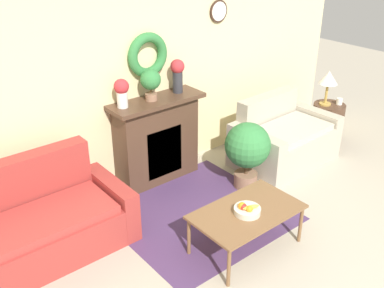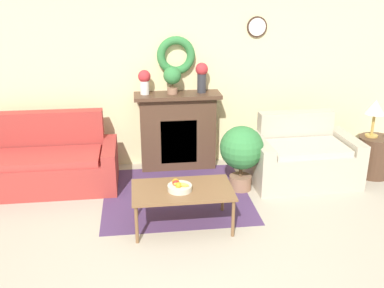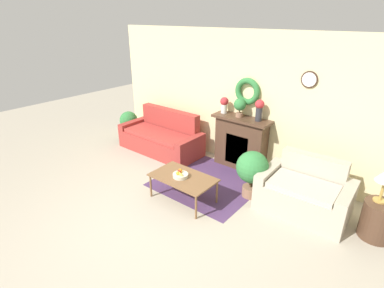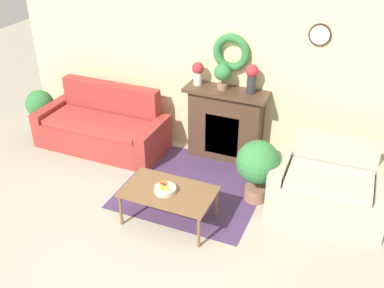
{
  "view_description": "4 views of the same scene",
  "coord_description": "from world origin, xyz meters",
  "px_view_note": "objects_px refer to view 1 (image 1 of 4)",
  "views": [
    {
      "loc": [
        -2.76,
        -1.49,
        2.96
      ],
      "look_at": [
        -0.14,
        1.71,
        0.89
      ],
      "focal_mm": 42.0,
      "sensor_mm": 36.0,
      "label": 1
    },
    {
      "loc": [
        -0.52,
        -3.35,
        2.54
      ],
      "look_at": [
        0.13,
        1.7,
        0.67
      ],
      "focal_mm": 42.0,
      "sensor_mm": 36.0,
      "label": 2
    },
    {
      "loc": [
        2.79,
        -2.34,
        2.93
      ],
      "look_at": [
        -0.27,
        1.43,
        0.83
      ],
      "focal_mm": 28.0,
      "sensor_mm": 36.0,
      "label": 3
    },
    {
      "loc": [
        1.84,
        -2.85,
        3.56
      ],
      "look_at": [
        0.05,
        1.36,
        0.89
      ],
      "focal_mm": 42.0,
      "sensor_mm": 36.0,
      "label": 4
    }
  ],
  "objects_px": {
    "vase_on_mantel_left": "(122,91)",
    "vase_on_mantel_right": "(177,73)",
    "mug": "(339,101)",
    "table_lamp": "(328,79)",
    "coffee_table": "(247,214)",
    "side_table_by_loveseat": "(327,122)",
    "fruit_bowl": "(247,210)",
    "couch_left": "(27,229)",
    "fireplace": "(157,139)",
    "potted_plant_floor_by_loveseat": "(247,148)",
    "potted_plant_on_mantel": "(151,81)",
    "loveseat_right": "(283,139)"
  },
  "relations": [
    {
      "from": "vase_on_mantel_left",
      "to": "vase_on_mantel_right",
      "type": "xyz_separation_m",
      "value": [
        0.78,
        -0.0,
        0.05
      ]
    },
    {
      "from": "mug",
      "to": "vase_on_mantel_left",
      "type": "xyz_separation_m",
      "value": [
        -3.17,
        0.74,
        0.67
      ]
    },
    {
      "from": "table_lamp",
      "to": "coffee_table",
      "type": "bearing_deg",
      "value": -158.41
    },
    {
      "from": "side_table_by_loveseat",
      "to": "table_lamp",
      "type": "height_order",
      "value": "table_lamp"
    },
    {
      "from": "fruit_bowl",
      "to": "vase_on_mantel_left",
      "type": "distance_m",
      "value": 1.9
    },
    {
      "from": "fruit_bowl",
      "to": "vase_on_mantel_left",
      "type": "xyz_separation_m",
      "value": [
        -0.29,
        1.7,
        0.79
      ]
    },
    {
      "from": "couch_left",
      "to": "coffee_table",
      "type": "height_order",
      "value": "couch_left"
    },
    {
      "from": "fireplace",
      "to": "mug",
      "type": "xyz_separation_m",
      "value": [
        2.73,
        -0.73,
        0.05
      ]
    },
    {
      "from": "fireplace",
      "to": "coffee_table",
      "type": "xyz_separation_m",
      "value": [
        -0.12,
        -1.67,
        -0.14
      ]
    },
    {
      "from": "coffee_table",
      "to": "side_table_by_loveseat",
      "type": "height_order",
      "value": "side_table_by_loveseat"
    },
    {
      "from": "vase_on_mantel_right",
      "to": "potted_plant_floor_by_loveseat",
      "type": "relative_size",
      "value": 0.49
    },
    {
      "from": "coffee_table",
      "to": "table_lamp",
      "type": "bearing_deg",
      "value": 21.59
    },
    {
      "from": "coffee_table",
      "to": "potted_plant_on_mantel",
      "type": "height_order",
      "value": "potted_plant_on_mantel"
    },
    {
      "from": "couch_left",
      "to": "side_table_by_loveseat",
      "type": "relative_size",
      "value": 3.56
    },
    {
      "from": "loveseat_right",
      "to": "mug",
      "type": "relative_size",
      "value": 14.83
    },
    {
      "from": "table_lamp",
      "to": "mug",
      "type": "distance_m",
      "value": 0.4
    },
    {
      "from": "fruit_bowl",
      "to": "mug",
      "type": "xyz_separation_m",
      "value": [
        2.88,
        0.96,
        0.11
      ]
    },
    {
      "from": "fireplace",
      "to": "vase_on_mantel_left",
      "type": "relative_size",
      "value": 3.58
    },
    {
      "from": "fruit_bowl",
      "to": "potted_plant_on_mantel",
      "type": "height_order",
      "value": "potted_plant_on_mantel"
    },
    {
      "from": "potted_plant_on_mantel",
      "to": "potted_plant_floor_by_loveseat",
      "type": "xyz_separation_m",
      "value": [
        0.79,
        -0.83,
        -0.78
      ]
    },
    {
      "from": "fireplace",
      "to": "coffee_table",
      "type": "bearing_deg",
      "value": -93.95
    },
    {
      "from": "loveseat_right",
      "to": "vase_on_mantel_left",
      "type": "distance_m",
      "value": 2.34
    },
    {
      "from": "side_table_by_loveseat",
      "to": "potted_plant_floor_by_loveseat",
      "type": "relative_size",
      "value": 0.66
    },
    {
      "from": "fruit_bowl",
      "to": "loveseat_right",
      "type": "bearing_deg",
      "value": 30.24
    },
    {
      "from": "loveseat_right",
      "to": "coffee_table",
      "type": "relative_size",
      "value": 1.29
    },
    {
      "from": "potted_plant_floor_by_loveseat",
      "to": "coffee_table",
      "type": "bearing_deg",
      "value": -135.46
    },
    {
      "from": "mug",
      "to": "couch_left",
      "type": "bearing_deg",
      "value": 176.1
    },
    {
      "from": "loveseat_right",
      "to": "vase_on_mantel_left",
      "type": "bearing_deg",
      "value": 159.6
    },
    {
      "from": "side_table_by_loveseat",
      "to": "table_lamp",
      "type": "bearing_deg",
      "value": 141.34
    },
    {
      "from": "loveseat_right",
      "to": "fruit_bowl",
      "type": "relative_size",
      "value": 5.36
    },
    {
      "from": "side_table_by_loveseat",
      "to": "potted_plant_floor_by_loveseat",
      "type": "height_order",
      "value": "potted_plant_floor_by_loveseat"
    },
    {
      "from": "table_lamp",
      "to": "potted_plant_on_mantel",
      "type": "xyz_separation_m",
      "value": [
        -2.64,
        0.59,
        0.37
      ]
    },
    {
      "from": "fireplace",
      "to": "fruit_bowl",
      "type": "relative_size",
      "value": 4.55
    },
    {
      "from": "fireplace",
      "to": "potted_plant_on_mantel",
      "type": "bearing_deg",
      "value": -167.63
    },
    {
      "from": "couch_left",
      "to": "potted_plant_floor_by_loveseat",
      "type": "relative_size",
      "value": 2.34
    },
    {
      "from": "couch_left",
      "to": "loveseat_right",
      "type": "relative_size",
      "value": 1.41
    },
    {
      "from": "table_lamp",
      "to": "vase_on_mantel_left",
      "type": "distance_m",
      "value": 3.09
    },
    {
      "from": "potted_plant_floor_by_loveseat",
      "to": "potted_plant_on_mantel",
      "type": "bearing_deg",
      "value": 133.55
    },
    {
      "from": "potted_plant_on_mantel",
      "to": "coffee_table",
      "type": "bearing_deg",
      "value": -91.7
    },
    {
      "from": "couch_left",
      "to": "side_table_by_loveseat",
      "type": "height_order",
      "value": "couch_left"
    },
    {
      "from": "fireplace",
      "to": "loveseat_right",
      "type": "height_order",
      "value": "fireplace"
    },
    {
      "from": "couch_left",
      "to": "coffee_table",
      "type": "distance_m",
      "value": 2.12
    },
    {
      "from": "side_table_by_loveseat",
      "to": "table_lamp",
      "type": "distance_m",
      "value": 0.67
    },
    {
      "from": "coffee_table",
      "to": "mug",
      "type": "xyz_separation_m",
      "value": [
        2.85,
        0.94,
        0.19
      ]
    },
    {
      "from": "fruit_bowl",
      "to": "coffee_table",
      "type": "bearing_deg",
      "value": 37.65
    },
    {
      "from": "coffee_table",
      "to": "mug",
      "type": "height_order",
      "value": "mug"
    },
    {
      "from": "potted_plant_floor_by_loveseat",
      "to": "mug",
      "type": "bearing_deg",
      "value": 3.18
    },
    {
      "from": "coffee_table",
      "to": "mug",
      "type": "distance_m",
      "value": 3.0
    },
    {
      "from": "loveseat_right",
      "to": "side_table_by_loveseat",
      "type": "bearing_deg",
      "value": 0.16
    },
    {
      "from": "mug",
      "to": "potted_plant_on_mantel",
      "type": "xyz_separation_m",
      "value": [
        -2.8,
        0.72,
        0.71
      ]
    }
  ]
}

